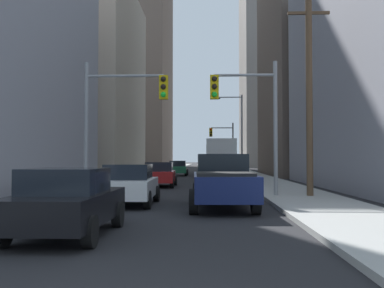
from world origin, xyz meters
name	(u,v)px	position (x,y,z in m)	size (l,w,h in m)	color
sidewalk_left	(154,172)	(-5.25, 50.00, 0.07)	(3.36, 160.00, 0.15)	#9E9E99
sidewalk_right	(242,173)	(5.25, 50.00, 0.07)	(3.36, 160.00, 0.15)	#9E9E99
city_bus	(221,157)	(2.47, 39.22, 1.93)	(2.79, 11.56, 3.40)	silver
pickup_truck_navy	(223,181)	(1.74, 12.47, 0.93)	(2.20, 5.47, 1.90)	#141E4C
sedan_black	(67,202)	(-1.92, 6.59, 0.77)	(1.95, 4.21, 1.52)	black
sedan_white	(129,184)	(-1.72, 13.31, 0.77)	(1.95, 4.25, 1.52)	white
sedan_red	(160,174)	(-1.77, 24.16, 0.77)	(1.95, 4.26, 1.52)	maroon
sedan_green	(178,168)	(-1.83, 41.67, 0.77)	(1.95, 4.23, 1.52)	#195938
traffic_signal_near_left	(122,106)	(-2.59, 16.23, 4.04)	(3.72, 0.44, 6.00)	gray
traffic_signal_near_right	(247,107)	(2.95, 16.23, 4.00)	(2.94, 0.44, 6.00)	gray
traffic_signal_far_right	(223,140)	(2.97, 50.00, 4.00)	(2.91, 0.44, 6.00)	gray
utility_pole_right	(309,83)	(5.58, 15.99, 4.99)	(2.20, 0.28, 9.44)	brown
street_lamp_right	(237,127)	(3.86, 37.13, 4.56)	(2.56, 0.32, 7.50)	gray
building_left_mid_office	(25,82)	(-20.60, 49.02, 10.89)	(25.96, 20.42, 21.77)	#B7A893
building_left_far_tower	(112,30)	(-19.80, 92.89, 29.88)	(24.72, 25.01, 59.76)	#66564C
building_right_far_highrise	(293,29)	(18.79, 89.04, 28.59)	(20.95, 19.67, 57.18)	gray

